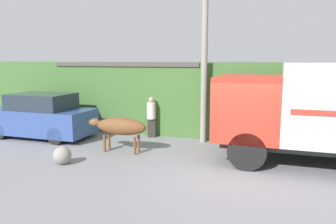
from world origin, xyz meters
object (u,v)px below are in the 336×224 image
at_px(cargo_truck, 332,109).
at_px(roadside_rock, 62,155).
at_px(parked_suv, 41,116).
at_px(brown_cow, 120,127).
at_px(pedestrian_on_hill, 151,115).
at_px(utility_pole, 204,58).

height_order(cargo_truck, roadside_rock, cargo_truck).
height_order(cargo_truck, parked_suv, cargo_truck).
xyz_separation_m(brown_cow, pedestrian_on_hill, (0.22, 2.36, 0.02)).
xyz_separation_m(parked_suv, pedestrian_on_hill, (4.27, 1.41, 0.05)).
relative_size(pedestrian_on_hill, utility_pole, 0.27).
bearing_deg(parked_suv, cargo_truck, -5.69).
relative_size(cargo_truck, utility_pole, 1.05).
bearing_deg(roadside_rock, brown_cow, 58.79).
height_order(brown_cow, pedestrian_on_hill, pedestrian_on_hill).
relative_size(parked_suv, pedestrian_on_hill, 2.60).
height_order(brown_cow, parked_suv, parked_suv).
xyz_separation_m(pedestrian_on_hill, roadside_rock, (-1.29, -4.13, -0.63)).
xyz_separation_m(brown_cow, parked_suv, (-4.05, 0.95, -0.03)).
relative_size(parked_suv, utility_pole, 0.70).
relative_size(cargo_truck, parked_suv, 1.51).
height_order(parked_suv, pedestrian_on_hill, parked_suv).
xyz_separation_m(cargo_truck, utility_pole, (-4.15, 1.75, 1.46)).
bearing_deg(parked_suv, brown_cow, -16.50).
distance_m(cargo_truck, parked_suv, 10.64).
xyz_separation_m(parked_suv, roadside_rock, (2.98, -2.72, -0.58)).
height_order(parked_suv, utility_pole, utility_pole).
relative_size(parked_suv, roadside_rock, 7.82).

